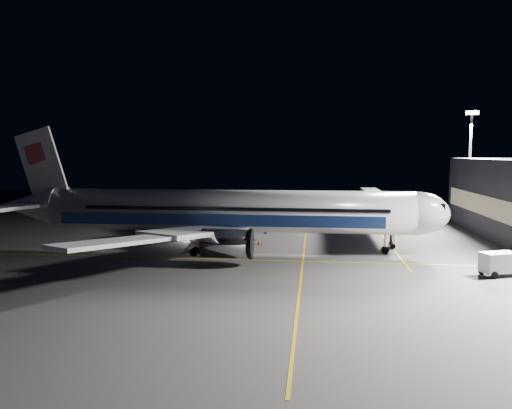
{
  "coord_description": "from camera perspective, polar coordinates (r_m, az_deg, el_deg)",
  "views": [
    {
      "loc": [
        11.28,
        -65.12,
        13.07
      ],
      "look_at": [
        3.45,
        1.69,
        6.0
      ],
      "focal_mm": 35.0,
      "sensor_mm": 36.0,
      "label": 1
    }
  ],
  "objects": [
    {
      "name": "ground",
      "position": [
        67.37,
        -3.09,
        -5.2
      ],
      "size": [
        200.0,
        200.0,
        0.0
      ],
      "primitive_type": "plane",
      "color": "#4C4C4F",
      "rests_on": "ground"
    },
    {
      "name": "guide_line_main",
      "position": [
        66.43,
        5.48,
        -5.37
      ],
      "size": [
        0.25,
        80.0,
        0.01
      ],
      "primitive_type": "cube",
      "color": "gold",
      "rests_on": "ground"
    },
    {
      "name": "guide_line_cross",
      "position": [
        61.59,
        -4.05,
        -6.26
      ],
      "size": [
        70.0,
        0.25,
        0.01
      ],
      "primitive_type": "cube",
      "color": "gold",
      "rests_on": "ground"
    },
    {
      "name": "guide_line_side",
      "position": [
        77.0,
        14.62,
        -3.97
      ],
      "size": [
        0.25,
        40.0,
        0.01
      ],
      "primitive_type": "cube",
      "color": "gold",
      "rests_on": "ground"
    },
    {
      "name": "airliner",
      "position": [
        66.75,
        -4.03,
        -0.82
      ],
      "size": [
        61.48,
        54.22,
        16.64
      ],
      "color": "silver",
      "rests_on": "ground"
    },
    {
      "name": "jet_bridge",
      "position": [
        84.29,
        13.96,
        0.04
      ],
      "size": [
        3.6,
        34.4,
        6.3
      ],
      "color": "#B2B2B7",
      "rests_on": "ground"
    },
    {
      "name": "floodlight_mast_north",
      "position": [
        101.27,
        23.26,
        5.12
      ],
      "size": [
        2.4,
        0.68,
        20.7
      ],
      "color": "#59595E",
      "rests_on": "ground"
    },
    {
      "name": "service_truck",
      "position": [
        59.31,
        26.39,
        -6.03
      ],
      "size": [
        5.3,
        3.6,
        2.53
      ],
      "rotation": [
        0.0,
        0.0,
        0.37
      ],
      "color": "silver",
      "rests_on": "ground"
    },
    {
      "name": "baggage_tug",
      "position": [
        76.22,
        -6.81,
        -3.33
      ],
      "size": [
        2.8,
        2.53,
        1.67
      ],
      "rotation": [
        0.0,
        0.0,
        -0.37
      ],
      "color": "black",
      "rests_on": "ground"
    },
    {
      "name": "safety_cone_a",
      "position": [
        70.67,
        0.65,
        -4.43
      ],
      "size": [
        0.37,
        0.37,
        0.55
      ],
      "primitive_type": "cone",
      "color": "#D94709",
      "rests_on": "ground"
    },
    {
      "name": "safety_cone_b",
      "position": [
        71.1,
        0.31,
        -4.36
      ],
      "size": [
        0.38,
        0.38,
        0.57
      ],
      "primitive_type": "cone",
      "color": "#D94709",
      "rests_on": "ground"
    },
    {
      "name": "safety_cone_c",
      "position": [
        80.82,
        -2.46,
        -3.13
      ],
      "size": [
        0.34,
        0.34,
        0.52
      ],
      "primitive_type": "cone",
      "color": "#D94709",
      "rests_on": "ground"
    }
  ]
}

